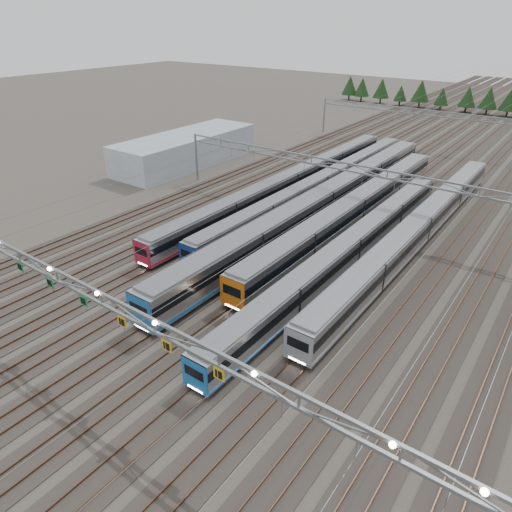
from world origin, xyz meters
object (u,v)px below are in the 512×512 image
Objects in this scene: train_f at (419,228)px; gantry_mid at (347,174)px; train_e at (349,249)px; train_c at (323,203)px; gantry_near at (100,302)px; gantry_far at (445,119)px; west_shed at (186,149)px; train_b at (320,185)px; train_d at (354,210)px; train_a at (291,182)px.

gantry_mid reaches higher than train_f.
train_f is (4.50, 10.19, 0.11)m from train_e.
gantry_mid is (2.25, 2.08, 4.11)m from train_c.
train_f is 1.02× the size of gantry_near.
train_c is 13.51m from train_e.
gantry_far reaches higher than train_c.
gantry_far is at bearing 46.82° from west_shed.
train_c is at bearing 131.79° from train_e.
west_shed is at bearing 170.35° from gantry_mid.
train_e reaches higher than train_b.
train_f is at bearing 73.51° from gantry_near.
train_f is (13.50, 0.12, -0.26)m from train_c.
train_e is 0.90× the size of train_f.
train_d is at bearing -11.40° from west_shed.
west_shed reaches higher than train_d.
gantry_mid is (0.05, 40.12, -0.70)m from gantry_near.
gantry_near reaches higher than train_e.
train_c is (4.50, -7.30, 0.37)m from train_b.
train_d reaches higher than train_b.
train_a is 23.20m from train_f.
train_d reaches higher than train_e.
gantry_mid reaches higher than train_e.
train_e is at bearing 76.34° from gantry_near.
gantry_near is 85.12m from gantry_far.
train_f is at bearing 66.17° from train_e.
gantry_near is at bearing -103.66° from train_e.
gantry_mid is at bearing -90.00° from gantry_far.
gantry_far reaches higher than train_b.
train_f reaches higher than train_e.
train_d is (9.00, -6.83, 0.25)m from train_b.
train_a is 1.04× the size of train_b.
gantry_far is (-11.25, 46.96, 4.37)m from train_f.
train_e is at bearing -60.94° from gantry_mid.
train_e is 29.25m from gantry_near.
train_c is 4.53m from train_d.
gantry_far is at bearing 80.37° from train_b.
west_shed is (-25.17, 2.49, 0.82)m from train_a.
train_d is at bearing -87.24° from gantry_far.
train_c is at bearing 93.31° from gantry_near.
train_e is at bearing -113.83° from train_f.
gantry_far reaches higher than west_shed.
train_c reaches higher than train_d.
train_c is 38.41m from gantry_near.
west_shed is at bearing 128.14° from gantry_near.
train_b is 1.13× the size of train_d.
gantry_near is (11.20, -43.82, 5.14)m from train_a.
train_d reaches higher than train_f.
train_b is 1.04× the size of train_f.
train_e is 14.60m from gantry_mid.
gantry_far is at bearing 92.76° from train_d.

